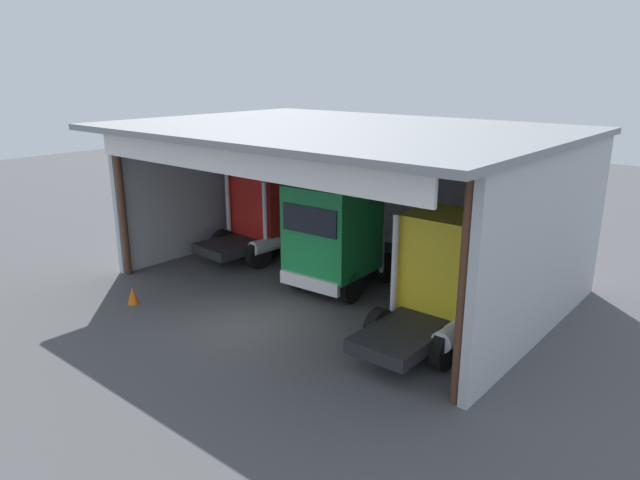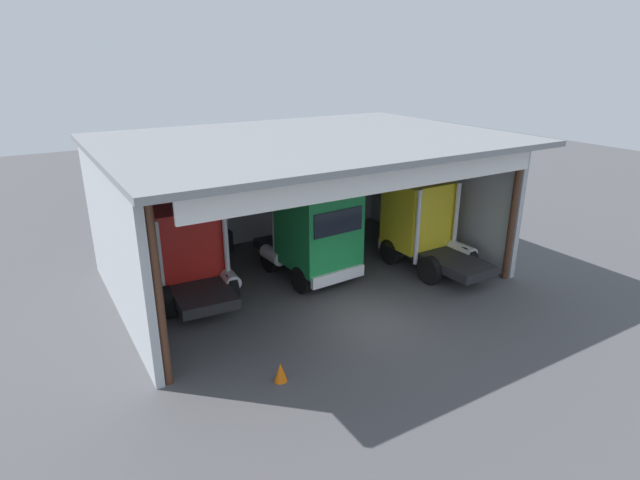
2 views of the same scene
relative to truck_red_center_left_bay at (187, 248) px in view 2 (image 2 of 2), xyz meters
The scene contains 8 objects.
ground_plane 7.15m from the truck_red_center_left_bay, 50.23° to the right, with size 80.00×80.00×0.00m, color #4C4C4F.
workshop_shed 4.90m from the truck_red_center_left_bay, ahead, with size 14.51×10.73×5.59m.
truck_red_center_left_bay is the anchor object (origin of this frame).
truck_green_left_bay 4.77m from the truck_red_center_left_bay, 16.29° to the right, with size 2.83×5.14×3.73m.
truck_yellow_center_bay 9.49m from the truck_red_center_left_bay, 14.55° to the right, with size 2.51×4.87×3.58m.
oil_drum 3.94m from the truck_red_center_left_bay, 55.56° to the left, with size 0.58×0.58×0.90m, color #B21E19.
tool_cart 4.27m from the truck_red_center_left_bay, 52.86° to the left, with size 0.90×0.60×1.00m, color black.
traffic_cone 6.85m from the truck_red_center_left_bay, 86.83° to the right, with size 0.36×0.36×0.56m, color orange.
Camera 2 is at (-9.26, -12.05, 8.43)m, focal length 28.78 mm.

